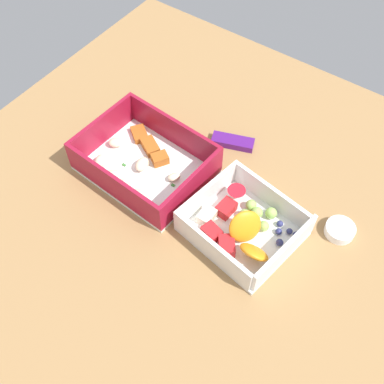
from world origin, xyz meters
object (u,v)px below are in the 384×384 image
object	(u,v)px
fruit_bowl	(242,226)
candy_bar	(233,142)
pasta_container	(144,162)
paper_cup_liner	(340,230)

from	to	relation	value
fruit_bowl	candy_bar	distance (cm)	17.06
pasta_container	fruit_bowl	xyz separation A→B (cm)	(18.78, -0.89, -0.17)
fruit_bowl	paper_cup_liner	xyz separation A→B (cm)	(11.67, 8.15, -0.98)
fruit_bowl	paper_cup_liner	world-z (taller)	fruit_bowl
paper_cup_liner	pasta_container	bearing A→B (deg)	-166.59
candy_bar	paper_cup_liner	world-z (taller)	paper_cup_liner
pasta_container	candy_bar	size ratio (longest dim) A/B	2.87
pasta_container	paper_cup_liner	bearing A→B (deg)	17.05
fruit_bowl	paper_cup_liner	bearing A→B (deg)	34.94
fruit_bowl	candy_bar	xyz separation A→B (cm)	(-10.20, 13.63, -1.10)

